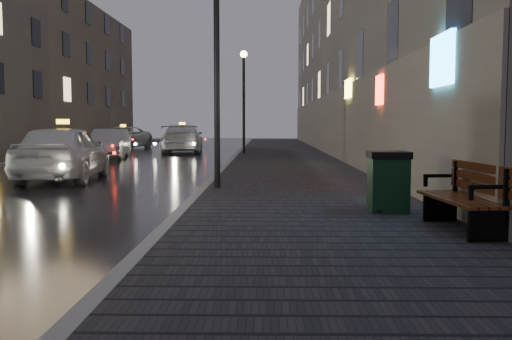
{
  "coord_description": "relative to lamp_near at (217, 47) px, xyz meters",
  "views": [
    {
      "loc": [
        3.03,
        -7.63,
        1.69
      ],
      "look_at": [
        2.84,
        2.66,
        0.85
      ],
      "focal_mm": 40.0,
      "sensor_mm": 36.0,
      "label": 1
    }
  ],
  "objects": [
    {
      "name": "sidewalk",
      "position": [
        2.05,
        15.0,
        -3.41
      ],
      "size": [
        4.6,
        58.0,
        0.15
      ],
      "primitive_type": "cube",
      "color": "black",
      "rests_on": "ground"
    },
    {
      "name": "curb",
      "position": [
        -0.35,
        15.0,
        -3.41
      ],
      "size": [
        0.2,
        58.0,
        0.15
      ],
      "primitive_type": "cube",
      "color": "slate",
      "rests_on": "ground"
    },
    {
      "name": "car_left_mid",
      "position": [
        -6.46,
        13.92,
        -2.77
      ],
      "size": [
        2.04,
        4.51,
        1.43
      ],
      "primitive_type": "imported",
      "rotation": [
        0.0,
        0.0,
        0.12
      ],
      "color": "#9A99A0",
      "rests_on": "ground"
    },
    {
      "name": "building_near",
      "position": [
        5.25,
        19.0,
        3.01
      ],
      "size": [
        1.8,
        50.0,
        13.0
      ],
      "primitive_type": "cube",
      "color": "#605B54",
      "rests_on": "ground"
    },
    {
      "name": "ground",
      "position": [
        -1.85,
        -6.0,
        -3.49
      ],
      "size": [
        120.0,
        120.0,
        0.0
      ],
      "primitive_type": "plane",
      "color": "black",
      "rests_on": "ground"
    },
    {
      "name": "taxi_mid",
      "position": [
        -3.73,
        19.51,
        -2.67
      ],
      "size": [
        2.76,
        5.79,
        1.63
      ],
      "primitive_type": "imported",
      "rotation": [
        0.0,
        0.0,
        3.23
      ],
      "color": "silver",
      "rests_on": "ground"
    },
    {
      "name": "bench",
      "position": [
        4.08,
        -5.44,
        -2.85
      ],
      "size": [
        0.83,
        1.96,
        0.98
      ],
      "rotation": [
        0.0,
        0.0,
        0.09
      ],
      "color": "black",
      "rests_on": "sidewalk"
    },
    {
      "name": "building_far_c",
      "position": [
        -15.35,
        33.0,
        2.01
      ],
      "size": [
        6.0,
        22.0,
        11.0
      ],
      "primitive_type": "cube",
      "color": "#6B6051",
      "rests_on": "ground"
    },
    {
      "name": "lamp_far",
      "position": [
        0.0,
        16.0,
        0.0
      ],
      "size": [
        0.36,
        0.36,
        5.28
      ],
      "color": "black",
      "rests_on": "sidewalk"
    },
    {
      "name": "trash_bin",
      "position": [
        3.32,
        -3.66,
        -2.8
      ],
      "size": [
        0.71,
        0.71,
        1.06
      ],
      "rotation": [
        0.0,
        0.0,
        -0.02
      ],
      "color": "black",
      "rests_on": "sidewalk"
    },
    {
      "name": "lamp_near",
      "position": [
        0.0,
        0.0,
        0.0
      ],
      "size": [
        0.36,
        0.36,
        5.28
      ],
      "color": "black",
      "rests_on": "sidewalk"
    },
    {
      "name": "curb_far",
      "position": [
        -9.25,
        15.0,
        -3.41
      ],
      "size": [
        0.2,
        58.0,
        0.15
      ],
      "primitive_type": "cube",
      "color": "slate",
      "rests_on": "ground"
    },
    {
      "name": "taxi_near",
      "position": [
        -4.82,
        3.1,
        -2.65
      ],
      "size": [
        2.37,
        5.07,
        1.68
      ],
      "primitive_type": "imported",
      "rotation": [
        0.0,
        0.0,
        3.22
      ],
      "color": "silver",
      "rests_on": "ground"
    },
    {
      "name": "sidewalk_far",
      "position": [
        -10.55,
        15.0,
        -3.41
      ],
      "size": [
        2.4,
        58.0,
        0.15
      ],
      "primitive_type": "cube",
      "color": "black",
      "rests_on": "ground"
    },
    {
      "name": "taxi_far",
      "position": [
        -8.49,
        24.65,
        -2.74
      ],
      "size": [
        3.15,
        5.66,
        1.5
      ],
      "primitive_type": "imported",
      "rotation": [
        0.0,
        0.0,
        -0.13
      ],
      "color": "silver",
      "rests_on": "ground"
    }
  ]
}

